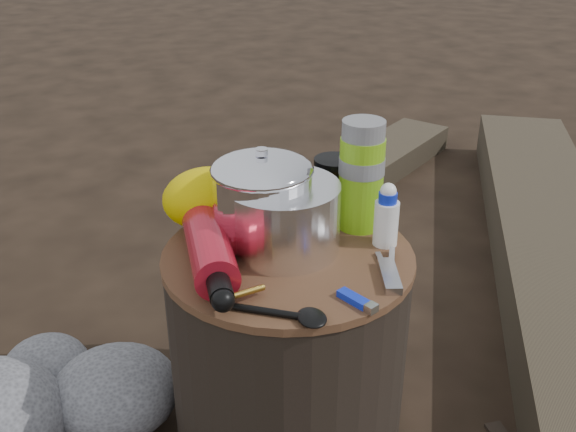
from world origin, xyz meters
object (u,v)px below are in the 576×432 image
object	(u,v)px
log_main	(551,241)
camping_pot	(262,201)
stump	(288,347)
thermos	(361,176)
travel_mug	(334,187)
fuel_bottle	(209,246)

from	to	relation	value
log_main	camping_pot	xyz separation A→B (m)	(-0.96, -0.30, 0.42)
stump	thermos	xyz separation A→B (m)	(0.16, 0.05, 0.31)
camping_pot	travel_mug	size ratio (longest dim) A/B	1.55
stump	log_main	distance (m)	1.00
thermos	travel_mug	distance (m)	0.09
log_main	thermos	size ratio (longest dim) A/B	8.82
log_main	camping_pot	world-z (taller)	camping_pot
log_main	thermos	world-z (taller)	thermos
fuel_bottle	stump	bearing A→B (deg)	3.61
log_main	stump	bearing A→B (deg)	-127.73
stump	fuel_bottle	bearing A→B (deg)	175.90
camping_pot	fuel_bottle	world-z (taller)	camping_pot
log_main	thermos	xyz separation A→B (m)	(-0.77, -0.29, 0.43)
thermos	travel_mug	xyz separation A→B (m)	(-0.02, 0.07, -0.05)
stump	camping_pot	distance (m)	0.30
stump	fuel_bottle	xyz separation A→B (m)	(-0.14, 0.01, 0.24)
stump	travel_mug	distance (m)	0.32
camping_pot	thermos	xyz separation A→B (m)	(0.19, 0.01, 0.02)
travel_mug	fuel_bottle	bearing A→B (deg)	-158.43
thermos	travel_mug	world-z (taller)	thermos
fuel_bottle	thermos	bearing A→B (deg)	15.69
fuel_bottle	thermos	distance (m)	0.31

